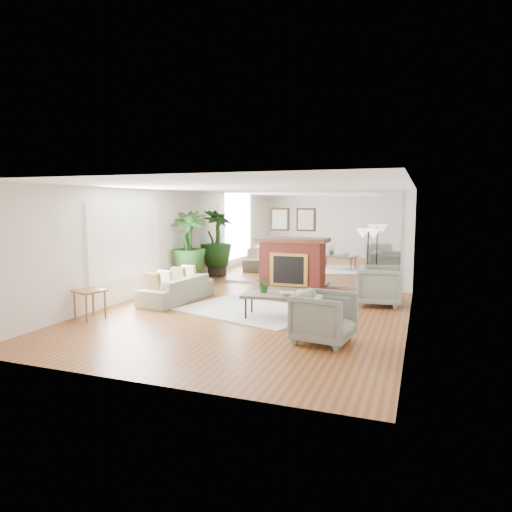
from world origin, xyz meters
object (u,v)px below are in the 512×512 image
at_px(sofa, 177,289).
at_px(armchair_front, 324,318).
at_px(side_table, 90,295).
at_px(floor_lamp, 368,239).
at_px(coffee_table, 275,296).
at_px(fireplace, 291,262).
at_px(potted_ficus, 188,246).
at_px(armchair_back, 379,286).

bearing_deg(sofa, armchair_front, 69.77).
xyz_separation_m(side_table, floor_lamp, (4.69, 3.58, 0.90)).
bearing_deg(coffee_table, floor_lamp, 58.53).
distance_m(fireplace, armchair_front, 4.74).
distance_m(coffee_table, floor_lamp, 2.91).
bearing_deg(fireplace, potted_ficus, -165.19).
height_order(sofa, armchair_back, armchair_back).
height_order(fireplace, side_table, fireplace).
relative_size(armchair_back, side_table, 1.52).
bearing_deg(armchair_front, floor_lamp, 4.02).
bearing_deg(side_table, armchair_back, 31.77).
relative_size(sofa, armchair_back, 2.08).
distance_m(fireplace, sofa, 3.21).
bearing_deg(fireplace, armchair_front, -67.81).
bearing_deg(fireplace, armchair_back, -30.32).
xyz_separation_m(coffee_table, sofa, (-2.48, 0.65, -0.16)).
distance_m(fireplace, potted_ficus, 2.72).
distance_m(coffee_table, sofa, 2.56).
xyz_separation_m(coffee_table, side_table, (-3.25, -1.23, 0.03)).
xyz_separation_m(armchair_front, floor_lamp, (0.25, 3.50, 0.97)).
bearing_deg(floor_lamp, armchair_back, -58.45).
height_order(armchair_front, floor_lamp, floor_lamp).
distance_m(fireplace, floor_lamp, 2.33).
height_order(coffee_table, armchair_back, armchair_back).
bearing_deg(armchair_back, side_table, 114.78).
distance_m(side_table, floor_lamp, 5.97).
height_order(coffee_table, side_table, side_table).
distance_m(sofa, side_table, 2.04).
xyz_separation_m(fireplace, armchair_front, (1.79, -4.38, -0.26)).
distance_m(coffee_table, potted_ficus, 4.13).
bearing_deg(sofa, side_table, -16.44).
bearing_deg(armchair_back, armchair_front, 162.62).
bearing_deg(coffee_table, armchair_front, -44.30).
bearing_deg(coffee_table, potted_ficus, 141.60).
relative_size(sofa, armchair_front, 2.20).
xyz_separation_m(coffee_table, floor_lamp, (1.44, 2.35, 0.93)).
relative_size(fireplace, coffee_table, 1.61).
distance_m(fireplace, side_table, 5.19).
xyz_separation_m(side_table, potted_ficus, (0.05, 3.77, 0.59)).
relative_size(coffee_table, sofa, 0.66).
bearing_deg(armchair_back, potted_ficus, 75.16).
bearing_deg(sofa, floor_lamp, 119.49).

